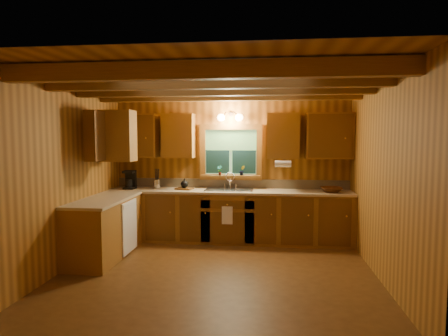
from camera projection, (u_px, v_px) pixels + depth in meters
name	position (u px, v px, depth m)	size (l,w,h in m)	color
room	(217.00, 177.00, 5.16)	(4.20, 4.20, 4.20)	#593715
ceiling_beams	(217.00, 86.00, 5.06)	(4.20, 2.54, 0.18)	brown
base_cabinets	(198.00, 220.00, 6.56)	(4.20, 2.22, 0.86)	brown
countertop	(199.00, 193.00, 6.52)	(4.20, 2.24, 0.04)	tan
backsplash	(231.00, 183.00, 7.05)	(4.20, 0.02, 0.16)	tan
dishwasher_panel	(130.00, 226.00, 6.07)	(0.02, 0.60, 0.80)	white
upper_cabinets	(195.00, 136.00, 6.59)	(4.19, 1.77, 0.78)	brown
window	(231.00, 153.00, 6.99)	(1.12, 0.08, 1.00)	brown
window_sill	(230.00, 176.00, 6.97)	(1.06, 0.14, 0.04)	brown
wall_sconce	(230.00, 117.00, 6.82)	(0.45, 0.21, 0.17)	black
paper_towel_roll	(283.00, 164.00, 6.56)	(0.11, 0.11, 0.27)	white
dish_towel	(227.00, 215.00, 6.47)	(0.18, 0.01, 0.30)	white
sink	(229.00, 192.00, 6.78)	(0.82, 0.48, 0.43)	silver
coffee_maker	(130.00, 180.00, 6.93)	(0.18, 0.24, 0.33)	black
utensil_crock	(157.00, 183.00, 6.98)	(0.13, 0.13, 0.35)	silver
cutting_board	(184.00, 189.00, 6.85)	(0.29, 0.21, 0.03)	brown
teakettle	(184.00, 184.00, 6.85)	(0.13, 0.13, 0.17)	black
wicker_basket	(331.00, 190.00, 6.50)	(0.36, 0.36, 0.09)	#48230C
potted_plant_left	(220.00, 170.00, 6.95)	(0.09, 0.06, 0.18)	brown
potted_plant_right	(242.00, 170.00, 6.93)	(0.10, 0.08, 0.18)	brown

